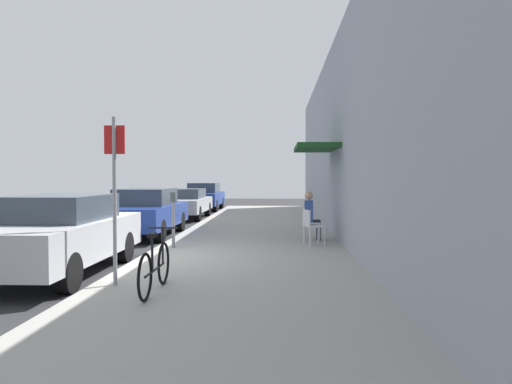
% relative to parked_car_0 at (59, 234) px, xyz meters
% --- Properties ---
extents(ground_plane, '(60.00, 60.00, 0.00)m').
position_rel_parked_car_0_xyz_m(ground_plane, '(1.10, 1.25, -0.76)').
color(ground_plane, '#2D2D30').
extents(sidewalk_slab, '(4.50, 32.00, 0.12)m').
position_rel_parked_car_0_xyz_m(sidewalk_slab, '(3.35, 3.25, -0.70)').
color(sidewalk_slab, '#9E9B93').
rests_on(sidewalk_slab, ground_plane).
extents(building_facade, '(1.40, 32.00, 5.70)m').
position_rel_parked_car_0_xyz_m(building_facade, '(5.75, 3.26, 2.09)').
color(building_facade, '#999EA8').
rests_on(building_facade, ground_plane).
extents(parked_car_0, '(1.80, 4.40, 1.46)m').
position_rel_parked_car_0_xyz_m(parked_car_0, '(0.00, 0.00, 0.00)').
color(parked_car_0, '#B7B7BC').
rests_on(parked_car_0, ground_plane).
extents(parked_car_1, '(1.80, 4.40, 1.44)m').
position_rel_parked_car_0_xyz_m(parked_car_1, '(0.00, 5.75, -0.01)').
color(parked_car_1, navy).
rests_on(parked_car_1, ground_plane).
extents(parked_car_2, '(1.80, 4.40, 1.29)m').
position_rel_parked_car_0_xyz_m(parked_car_2, '(-0.00, 11.96, -0.07)').
color(parked_car_2, '#B7B7BC').
rests_on(parked_car_2, ground_plane).
extents(parked_car_3, '(1.80, 4.40, 1.47)m').
position_rel_parked_car_0_xyz_m(parked_car_3, '(0.00, 17.25, -0.00)').
color(parked_car_3, navy).
rests_on(parked_car_3, ground_plane).
extents(parking_meter, '(0.12, 0.10, 1.32)m').
position_rel_parked_car_0_xyz_m(parking_meter, '(1.55, 2.61, 0.13)').
color(parking_meter, slate).
rests_on(parking_meter, sidewalk_slab).
extents(street_sign, '(0.32, 0.06, 2.60)m').
position_rel_parked_car_0_xyz_m(street_sign, '(1.50, -1.30, 0.88)').
color(street_sign, gray).
rests_on(street_sign, sidewalk_slab).
extents(bicycle_0, '(0.46, 1.71, 0.90)m').
position_rel_parked_car_0_xyz_m(bicycle_0, '(2.23, -1.73, -0.28)').
color(bicycle_0, black).
rests_on(bicycle_0, sidewalk_slab).
extents(cafe_chair_0, '(0.56, 0.56, 0.87)m').
position_rel_parked_car_0_xyz_m(cafe_chair_0, '(4.84, 3.23, -0.13)').
color(cafe_chair_0, silver).
rests_on(cafe_chair_0, sidewalk_slab).
extents(cafe_chair_1, '(0.45, 0.45, 0.87)m').
position_rel_parked_car_0_xyz_m(cafe_chair_1, '(4.83, 4.17, -0.13)').
color(cafe_chair_1, silver).
rests_on(cafe_chair_1, sidewalk_slab).
extents(seated_patron_1, '(0.43, 0.36, 1.29)m').
position_rel_parked_car_0_xyz_m(seated_patron_1, '(4.89, 4.17, 0.06)').
color(seated_patron_1, '#232838').
rests_on(seated_patron_1, sidewalk_slab).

